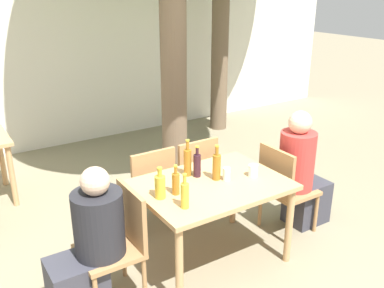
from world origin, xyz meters
TOP-DOWN VIEW (x-y plane):
  - ground_plane at (0.00, 0.00)m, footprint 30.00×30.00m
  - cafe_building_wall at (0.00, 3.58)m, footprint 10.00×0.08m
  - dining_table_front at (0.00, 0.00)m, footprint 1.22×0.89m
  - patio_chair_0 at (-0.84, 0.00)m, footprint 0.44×0.44m
  - patio_chair_1 at (0.84, 0.00)m, footprint 0.44×0.44m
  - patio_chair_2 at (-0.24, 0.68)m, footprint 0.44×0.44m
  - patio_chair_3 at (0.24, 0.68)m, footprint 0.44×0.44m
  - person_seated_0 at (-1.08, -0.00)m, footprint 0.58×0.37m
  - person_seated_1 at (1.07, -0.00)m, footprint 0.57×0.34m
  - oil_cruet_0 at (-0.48, -0.00)m, footprint 0.08×0.08m
  - wine_bottle_1 at (-0.03, 0.17)m, footprint 0.06×0.06m
  - amber_bottle_2 at (0.08, 0.04)m, footprint 0.07×0.07m
  - amber_bottle_3 at (-0.35, -0.01)m, footprint 0.06×0.06m
  - oil_cruet_4 at (-0.40, -0.23)m, footprint 0.06×0.06m
  - amber_bottle_5 at (-0.08, 0.24)m, footprint 0.07×0.07m
  - drinking_glass_0 at (0.14, -0.02)m, footprint 0.06×0.06m
  - drinking_glass_1 at (0.38, -0.08)m, footprint 0.08×0.08m

SIDE VIEW (x-z plane):
  - ground_plane at x=0.00m, z-range 0.00..0.00m
  - patio_chair_0 at x=-0.84m, z-range 0.05..0.94m
  - patio_chair_1 at x=0.84m, z-range 0.05..0.94m
  - patio_chair_2 at x=-0.24m, z-range 0.05..0.94m
  - patio_chair_3 at x=0.24m, z-range 0.05..0.94m
  - person_seated_0 at x=-1.08m, z-range -0.06..1.06m
  - person_seated_1 at x=1.07m, z-range -0.06..1.15m
  - dining_table_front at x=0.00m, z-range 0.28..1.03m
  - drinking_glass_1 at x=0.38m, z-range 0.74..0.85m
  - drinking_glass_0 at x=0.14m, z-range 0.74..0.86m
  - amber_bottle_3 at x=-0.35m, z-range 0.72..0.96m
  - oil_cruet_0 at x=-0.48m, z-range 0.71..0.97m
  - oil_cruet_4 at x=-0.40m, z-range 0.71..0.99m
  - wine_bottle_1 at x=-0.03m, z-range 0.71..0.99m
  - amber_bottle_2 at x=0.08m, z-range 0.71..1.02m
  - amber_bottle_5 at x=-0.08m, z-range 0.71..1.03m
  - cafe_building_wall at x=0.00m, z-range 0.00..2.80m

